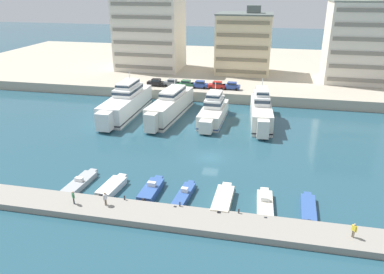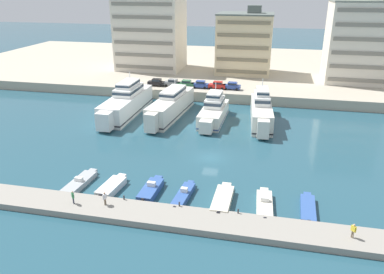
{
  "view_description": "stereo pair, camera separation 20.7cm",
  "coord_description": "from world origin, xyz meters",
  "px_view_note": "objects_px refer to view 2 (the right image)",
  "views": [
    {
      "loc": [
        8.4,
        -53.69,
        25.81
      ],
      "look_at": [
        -3.48,
        2.07,
        2.5
      ],
      "focal_mm": 35.0,
      "sensor_mm": 36.0,
      "label": 1
    },
    {
      "loc": [
        8.61,
        -53.65,
        25.81
      ],
      "look_at": [
        -3.48,
        2.07,
        2.5
      ],
      "focal_mm": 35.0,
      "sensor_mm": 36.0,
      "label": 2
    }
  ],
  "objects_px": {
    "motorboat_grey_far_left": "(78,184)",
    "car_blue_center_left": "(200,84)",
    "yacht_white_far_left": "(126,102)",
    "motorboat_blue_mid_right": "(308,208)",
    "yacht_ivory_center_left": "(261,111)",
    "motorboat_blue_mid_left": "(151,189)",
    "pedestrian_far_side": "(353,230)",
    "yacht_ivory_mid_left": "(214,111)",
    "pedestrian_near_edge": "(73,196)",
    "car_grey_left": "(173,82)",
    "motorboat_blue_center_left": "(183,195)",
    "car_blue_center_right": "(232,86)",
    "car_black_far_left": "(156,82)",
    "motorboat_cream_center_right": "(264,204)",
    "car_green_mid_left": "(186,83)",
    "yacht_ivory_left": "(171,106)",
    "car_red_center": "(217,85)",
    "pedestrian_mid_deck": "(105,197)",
    "motorboat_white_left": "(112,187)",
    "motorboat_cream_center": "(223,200)"
  },
  "relations": [
    {
      "from": "yacht_white_far_left",
      "to": "pedestrian_mid_deck",
      "type": "height_order",
      "value": "yacht_white_far_left"
    },
    {
      "from": "motorboat_blue_mid_right",
      "to": "car_blue_center_left",
      "type": "bearing_deg",
      "value": 115.98
    },
    {
      "from": "car_grey_left",
      "to": "car_black_far_left",
      "type": "bearing_deg",
      "value": -173.54
    },
    {
      "from": "car_red_center",
      "to": "pedestrian_near_edge",
      "type": "distance_m",
      "value": 53.08
    },
    {
      "from": "yacht_ivory_left",
      "to": "car_green_mid_left",
      "type": "bearing_deg",
      "value": 90.98
    },
    {
      "from": "car_green_mid_left",
      "to": "car_blue_center_right",
      "type": "relative_size",
      "value": 0.98
    },
    {
      "from": "motorboat_blue_center_left",
      "to": "car_blue_center_right",
      "type": "height_order",
      "value": "car_blue_center_right"
    },
    {
      "from": "motorboat_cream_center_right",
      "to": "car_green_mid_left",
      "type": "distance_m",
      "value": 50.96
    },
    {
      "from": "motorboat_cream_center",
      "to": "pedestrian_far_side",
      "type": "height_order",
      "value": "pedestrian_far_side"
    },
    {
      "from": "motorboat_blue_mid_left",
      "to": "car_green_mid_left",
      "type": "bearing_deg",
      "value": 97.28
    },
    {
      "from": "yacht_ivory_center_left",
      "to": "car_blue_center_left",
      "type": "bearing_deg",
      "value": 134.96
    },
    {
      "from": "motorboat_grey_far_left",
      "to": "car_blue_center_left",
      "type": "bearing_deg",
      "value": 80.36
    },
    {
      "from": "yacht_white_far_left",
      "to": "motorboat_blue_mid_right",
      "type": "xyz_separation_m",
      "value": [
        35.46,
        -30.42,
        -2.2
      ]
    },
    {
      "from": "yacht_ivory_center_left",
      "to": "car_blue_center_left",
      "type": "height_order",
      "value": "yacht_ivory_center_left"
    },
    {
      "from": "car_black_far_left",
      "to": "car_blue_center_left",
      "type": "distance_m",
      "value": 11.05
    },
    {
      "from": "yacht_ivory_mid_left",
      "to": "motorboat_cream_center",
      "type": "relative_size",
      "value": 2.15
    },
    {
      "from": "yacht_ivory_mid_left",
      "to": "pedestrian_near_edge",
      "type": "relative_size",
      "value": 9.25
    },
    {
      "from": "yacht_white_far_left",
      "to": "car_green_mid_left",
      "type": "relative_size",
      "value": 5.57
    },
    {
      "from": "motorboat_blue_mid_left",
      "to": "pedestrian_mid_deck",
      "type": "xyz_separation_m",
      "value": [
        -4.13,
        -5.23,
        1.36
      ]
    },
    {
      "from": "yacht_ivory_mid_left",
      "to": "car_red_center",
      "type": "relative_size",
      "value": 3.9
    },
    {
      "from": "car_green_mid_left",
      "to": "pedestrian_mid_deck",
      "type": "height_order",
      "value": "car_green_mid_left"
    },
    {
      "from": "motorboat_white_left",
      "to": "car_red_center",
      "type": "relative_size",
      "value": 1.52
    },
    {
      "from": "motorboat_blue_mid_left",
      "to": "pedestrian_far_side",
      "type": "height_order",
      "value": "pedestrian_far_side"
    },
    {
      "from": "yacht_ivory_center_left",
      "to": "yacht_white_far_left",
      "type": "bearing_deg",
      "value": -179.24
    },
    {
      "from": "car_blue_center_left",
      "to": "pedestrian_near_edge",
      "type": "bearing_deg",
      "value": -96.22
    },
    {
      "from": "car_grey_left",
      "to": "yacht_ivory_left",
      "type": "bearing_deg",
      "value": -76.46
    },
    {
      "from": "car_blue_center_left",
      "to": "pedestrian_mid_deck",
      "type": "bearing_deg",
      "value": -91.93
    },
    {
      "from": "pedestrian_near_edge",
      "to": "pedestrian_far_side",
      "type": "bearing_deg",
      "value": 0.26
    },
    {
      "from": "motorboat_grey_far_left",
      "to": "motorboat_blue_mid_right",
      "type": "xyz_separation_m",
      "value": [
        30.49,
        0.53,
        -0.03
      ]
    },
    {
      "from": "motorboat_blue_center_left",
      "to": "pedestrian_far_side",
      "type": "relative_size",
      "value": 4.22
    },
    {
      "from": "motorboat_grey_far_left",
      "to": "motorboat_white_left",
      "type": "bearing_deg",
      "value": 2.39
    },
    {
      "from": "motorboat_cream_center",
      "to": "car_blue_center_left",
      "type": "bearing_deg",
      "value": 104.5
    },
    {
      "from": "car_blue_center_left",
      "to": "motorboat_cream_center_right",
      "type": "bearing_deg",
      "value": -69.62
    },
    {
      "from": "motorboat_blue_mid_left",
      "to": "car_blue_center_right",
      "type": "distance_m",
      "value": 46.78
    },
    {
      "from": "yacht_ivory_center_left",
      "to": "car_grey_left",
      "type": "bearing_deg",
      "value": 145.12
    },
    {
      "from": "motorboat_cream_center",
      "to": "car_black_far_left",
      "type": "height_order",
      "value": "car_black_far_left"
    },
    {
      "from": "yacht_white_far_left",
      "to": "motorboat_cream_center_right",
      "type": "bearing_deg",
      "value": -45.48
    },
    {
      "from": "car_green_mid_left",
      "to": "pedestrian_far_side",
      "type": "relative_size",
      "value": 2.41
    },
    {
      "from": "yacht_white_far_left",
      "to": "car_black_far_left",
      "type": "relative_size",
      "value": 5.55
    },
    {
      "from": "car_blue_center_left",
      "to": "car_grey_left",
      "type": "bearing_deg",
      "value": 178.42
    },
    {
      "from": "yacht_white_far_left",
      "to": "yacht_ivory_mid_left",
      "type": "relative_size",
      "value": 1.42
    },
    {
      "from": "motorboat_blue_mid_left",
      "to": "car_grey_left",
      "type": "bearing_deg",
      "value": 101.47
    },
    {
      "from": "motorboat_white_left",
      "to": "motorboat_grey_far_left",
      "type": "bearing_deg",
      "value": -177.61
    },
    {
      "from": "car_red_center",
      "to": "pedestrian_near_edge",
      "type": "relative_size",
      "value": 2.37
    },
    {
      "from": "yacht_ivory_center_left",
      "to": "motorboat_blue_center_left",
      "type": "distance_m",
      "value": 32.36
    },
    {
      "from": "yacht_ivory_left",
      "to": "car_blue_center_left",
      "type": "height_order",
      "value": "yacht_ivory_left"
    },
    {
      "from": "yacht_ivory_mid_left",
      "to": "car_green_mid_left",
      "type": "distance_m",
      "value": 18.78
    },
    {
      "from": "motorboat_white_left",
      "to": "pedestrian_near_edge",
      "type": "distance_m",
      "value": 6.17
    },
    {
      "from": "pedestrian_far_side",
      "to": "motorboat_blue_mid_right",
      "type": "bearing_deg",
      "value": 126.33
    },
    {
      "from": "yacht_ivory_left",
      "to": "car_green_mid_left",
      "type": "distance_m",
      "value": 15.45
    }
  ]
}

